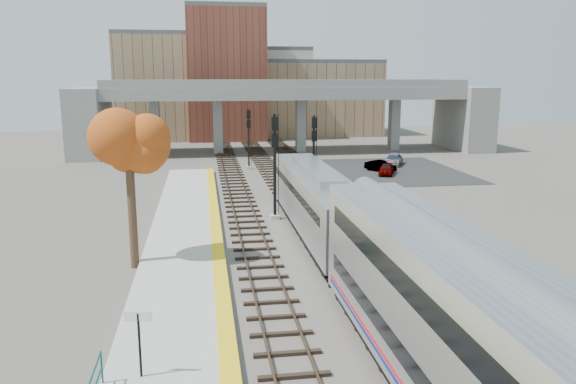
{
  "coord_description": "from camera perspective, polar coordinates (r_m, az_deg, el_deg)",
  "views": [
    {
      "loc": [
        -6.01,
        -28.99,
        9.94
      ],
      "look_at": [
        -0.58,
        6.58,
        2.5
      ],
      "focal_mm": 35.0,
      "sensor_mm": 36.0,
      "label": 1
    }
  ],
  "objects": [
    {
      "name": "platform",
      "position": [
        30.62,
        -10.62,
        -7.13
      ],
      "size": [
        4.5,
        60.0,
        0.35
      ],
      "primitive_type": "cube",
      "color": "#9E9E99",
      "rests_on": "ground"
    },
    {
      "name": "signal_mast_far",
      "position": [
        60.93,
        -4.02,
        5.22
      ],
      "size": [
        0.6,
        0.64,
        6.49
      ],
      "color": "#9E9E99",
      "rests_on": "ground"
    },
    {
      "name": "parking_lot",
      "position": [
        61.21,
        10.53,
        2.16
      ],
      "size": [
        14.0,
        18.0,
        0.04
      ],
      "primitive_type": "cube",
      "color": "black",
      "rests_on": "ground"
    },
    {
      "name": "locomotive",
      "position": [
        35.47,
        2.93,
        -0.81
      ],
      "size": [
        3.02,
        19.05,
        4.1
      ],
      "color": "#A8AAB2",
      "rests_on": "ground"
    },
    {
      "name": "car_a",
      "position": [
        58.22,
        9.96,
        2.3
      ],
      "size": [
        2.62,
        3.71,
        1.17
      ],
      "primitive_type": "imported",
      "rotation": [
        0.0,
        0.0,
        -0.4
      ],
      "color": "#99999E",
      "rests_on": "parking_lot"
    },
    {
      "name": "ground",
      "position": [
        31.23,
        2.9,
        -6.89
      ],
      "size": [
        160.0,
        160.0,
        0.0
      ],
      "primitive_type": "plane",
      "color": "#47423D",
      "rests_on": "ground"
    },
    {
      "name": "tracks",
      "position": [
        43.21,
        0.8,
        -1.51
      ],
      "size": [
        10.7,
        95.0,
        0.25
      ],
      "color": "black",
      "rests_on": "ground"
    },
    {
      "name": "signal_mast_mid",
      "position": [
        46.34,
        2.63,
        3.48
      ],
      "size": [
        0.6,
        0.64,
        6.82
      ],
      "color": "#9E9E99",
      "rests_on": "ground"
    },
    {
      "name": "yellow_strip",
      "position": [
        30.54,
        -7.05,
        -6.7
      ],
      "size": [
        0.7,
        60.0,
        0.01
      ],
      "primitive_type": "cube",
      "color": "yellow",
      "rests_on": "platform"
    },
    {
      "name": "overpass",
      "position": [
        74.91,
        -0.28,
        8.53
      ],
      "size": [
        54.0,
        12.0,
        9.5
      ],
      "color": "slate",
      "rests_on": "ground"
    },
    {
      "name": "buildings_far",
      "position": [
        95.86,
        -4.4,
        10.42
      ],
      "size": [
        43.0,
        21.0,
        20.6
      ],
      "color": "#997859",
      "rests_on": "ground"
    },
    {
      "name": "station_sign",
      "position": [
        19.09,
        -14.92,
        -13.39
      ],
      "size": [
        0.89,
        0.22,
        2.27
      ],
      "rotation": [
        0.0,
        0.0,
        -0.19
      ],
      "color": "black",
      "rests_on": "platform"
    },
    {
      "name": "coach",
      "position": [
        15.1,
        21.26,
        -17.42
      ],
      "size": [
        3.03,
        25.0,
        5.0
      ],
      "color": "#A8AAB2",
      "rests_on": "ground"
    },
    {
      "name": "car_b",
      "position": [
        60.27,
        9.36,
        2.63
      ],
      "size": [
        2.97,
        3.58,
        1.15
      ],
      "primitive_type": "imported",
      "rotation": [
        0.0,
        0.0,
        0.6
      ],
      "color": "#99999E",
      "rests_on": "parking_lot"
    },
    {
      "name": "tree",
      "position": [
        29.68,
        -15.91,
        4.51
      ],
      "size": [
        3.6,
        3.6,
        8.72
      ],
      "color": "#382619",
      "rests_on": "ground"
    },
    {
      "name": "signal_mast_near",
      "position": [
        39.09,
        -1.35,
        2.56
      ],
      "size": [
        0.6,
        0.64,
        7.41
      ],
      "color": "#9E9E99",
      "rests_on": "ground"
    },
    {
      "name": "car_c",
      "position": [
        64.63,
        10.66,
        3.23
      ],
      "size": [
        3.55,
        4.58,
        1.24
      ],
      "primitive_type": "imported",
      "rotation": [
        0.0,
        0.0,
        -0.49
      ],
      "color": "#99999E",
      "rests_on": "parking_lot"
    }
  ]
}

